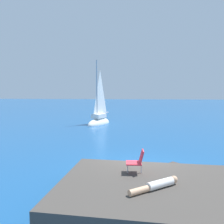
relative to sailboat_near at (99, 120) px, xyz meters
name	(u,v)px	position (x,y,z in m)	size (l,w,h in m)	color
ground_plane	(140,170)	(3.87, -13.72, -0.39)	(160.00, 160.00, 0.00)	navy
shore_ledge	(151,194)	(4.10, -16.87, -0.04)	(5.63, 4.28, 0.69)	#423D38
boulder_seaward	(177,175)	(5.40, -14.17, -0.39)	(1.18, 0.94, 0.65)	#3F3630
boulder_inland	(118,174)	(2.94, -14.32, -0.39)	(1.10, 0.88, 0.60)	#404130
sailboat_near	(99,120)	(0.00, 0.00, 0.00)	(2.64, 3.97, 7.17)	white
person_sunbather	(157,185)	(4.25, -17.26, 0.42)	(1.49, 1.16, 0.25)	white
beach_chair	(137,160)	(3.70, -16.01, 0.74)	(0.62, 0.51, 0.80)	#E03342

